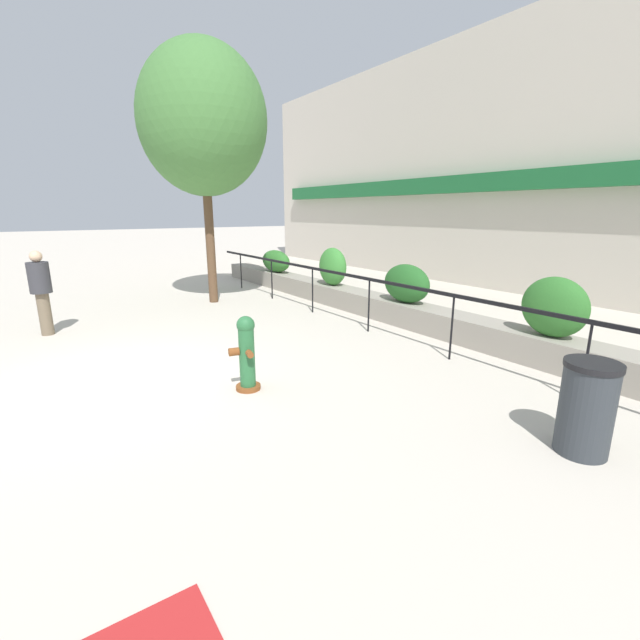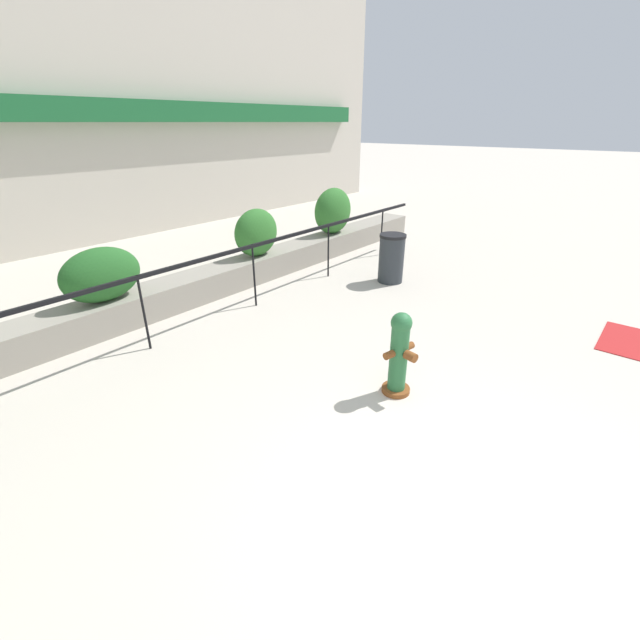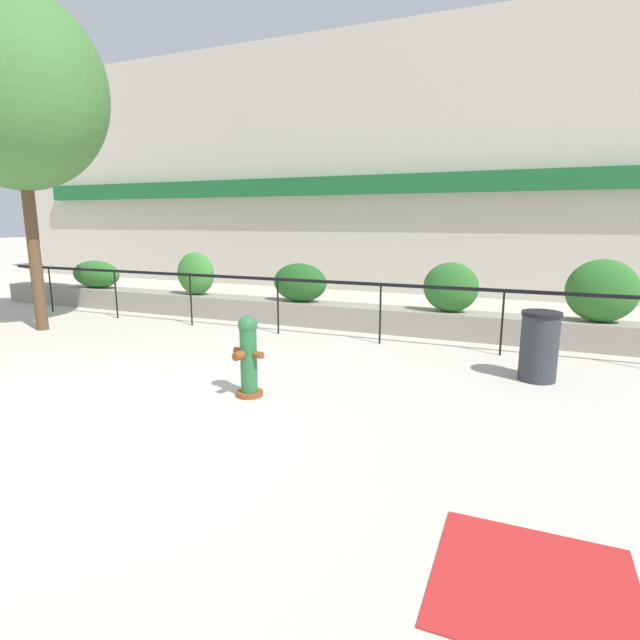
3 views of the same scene
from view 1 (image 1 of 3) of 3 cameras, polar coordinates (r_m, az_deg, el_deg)
name	(u,v)px [view 1 (image 1 of 3)]	position (r m, az deg, el deg)	size (l,w,h in m)	color
ground_plane	(119,382)	(7.15, -25.18, -7.45)	(120.00, 120.00, 0.00)	beige
building_facade	(564,156)	(14.57, 29.79, 18.44)	(30.00, 1.36, 8.00)	beige
planter_wall_low	(406,313)	(9.83, 11.33, 0.90)	(18.00, 0.70, 0.50)	gray
fence_railing_segment	(369,284)	(8.94, 6.61, 4.77)	(15.00, 0.05, 1.15)	black
hedge_bush_0	(276,261)	(14.53, -5.92, 7.82)	(1.54, 0.60, 0.72)	#2D6B28
hedge_bush_1	(333,267)	(11.79, 1.69, 7.13)	(0.98, 0.58, 1.03)	#387F33
hedge_bush_2	(406,283)	(9.72, 11.45, 4.80)	(1.25, 0.61, 0.85)	#235B23
hedge_bush_3	(554,307)	(7.83, 28.77, 1.52)	(1.07, 0.58, 0.98)	#2D6B28
fire_hydrant	(246,353)	(6.12, -9.78, -4.31)	(0.48, 0.47, 1.08)	brown
street_tree	(203,121)	(12.40, -15.38, 24.22)	(3.57, 3.21, 6.60)	brown
pedestrian	(41,288)	(10.33, -33.20, 3.64)	(0.49, 0.49, 1.73)	brown
trash_bin	(586,408)	(5.29, 31.98, -9.91)	(0.55, 0.55, 1.01)	#2D3338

